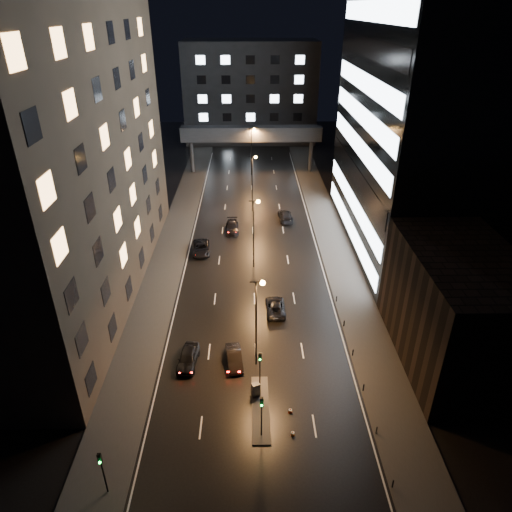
% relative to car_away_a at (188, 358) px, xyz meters
% --- Properties ---
extents(ground, '(160.00, 160.00, 0.00)m').
position_rel_car_away_a_xyz_m(ground, '(7.00, 31.83, -0.79)').
color(ground, black).
rests_on(ground, ground).
extents(sidewalk_left, '(5.00, 110.00, 0.15)m').
position_rel_car_away_a_xyz_m(sidewalk_left, '(-5.50, 26.83, -0.71)').
color(sidewalk_left, '#383533').
rests_on(sidewalk_left, ground).
extents(sidewalk_right, '(5.00, 110.00, 0.15)m').
position_rel_car_away_a_xyz_m(sidewalk_right, '(19.50, 26.83, -0.71)').
color(sidewalk_right, '#383533').
rests_on(sidewalk_right, ground).
extents(building_left, '(15.00, 48.00, 40.00)m').
position_rel_car_away_a_xyz_m(building_left, '(-15.50, 15.83, 19.21)').
color(building_left, '#2D2319').
rests_on(building_left, ground).
extents(building_right_low, '(10.00, 18.00, 12.00)m').
position_rel_car_away_a_xyz_m(building_right_low, '(27.00, 0.83, 5.21)').
color(building_right_low, black).
rests_on(building_right_low, ground).
extents(building_right_glass, '(20.00, 36.00, 45.00)m').
position_rel_car_away_a_xyz_m(building_right_glass, '(32.00, 27.83, 21.71)').
color(building_right_glass, black).
rests_on(building_right_glass, ground).
extents(building_far, '(34.00, 14.00, 25.00)m').
position_rel_car_away_a_xyz_m(building_far, '(7.00, 89.83, 11.71)').
color(building_far, '#333335').
rests_on(building_far, ground).
extents(skybridge, '(30.00, 3.00, 10.00)m').
position_rel_car_away_a_xyz_m(skybridge, '(7.00, 61.83, 7.55)').
color(skybridge, '#333335').
rests_on(skybridge, ground).
extents(median_island, '(1.60, 8.00, 0.15)m').
position_rel_car_away_a_xyz_m(median_island, '(7.30, -6.17, -0.71)').
color(median_island, '#383533').
rests_on(median_island, ground).
extents(traffic_signal_near, '(0.28, 0.34, 4.40)m').
position_rel_car_away_a_xyz_m(traffic_signal_near, '(7.30, -3.68, 2.31)').
color(traffic_signal_near, black).
rests_on(traffic_signal_near, median_island).
extents(traffic_signal_far, '(0.28, 0.34, 4.40)m').
position_rel_car_away_a_xyz_m(traffic_signal_far, '(7.30, -9.18, 2.31)').
color(traffic_signal_far, black).
rests_on(traffic_signal_far, median_island).
extents(traffic_signal_corner, '(0.28, 0.34, 4.40)m').
position_rel_car_away_a_xyz_m(traffic_signal_corner, '(-4.50, -14.18, 2.16)').
color(traffic_signal_corner, black).
rests_on(traffic_signal_corner, ground).
extents(bollard_row, '(0.12, 25.12, 0.90)m').
position_rel_car_away_a_xyz_m(bollard_row, '(17.20, -1.67, -0.34)').
color(bollard_row, black).
rests_on(bollard_row, ground).
extents(streetlight_near, '(1.45, 0.50, 10.15)m').
position_rel_car_away_a_xyz_m(streetlight_near, '(7.16, -0.17, 5.71)').
color(streetlight_near, black).
rests_on(streetlight_near, ground).
extents(streetlight_mid_a, '(1.45, 0.50, 10.15)m').
position_rel_car_away_a_xyz_m(streetlight_mid_a, '(7.16, 19.83, 5.71)').
color(streetlight_mid_a, black).
rests_on(streetlight_mid_a, ground).
extents(streetlight_mid_b, '(1.45, 0.50, 10.15)m').
position_rel_car_away_a_xyz_m(streetlight_mid_b, '(7.16, 39.83, 5.71)').
color(streetlight_mid_b, black).
rests_on(streetlight_mid_b, ground).
extents(streetlight_far, '(1.45, 0.50, 10.15)m').
position_rel_car_away_a_xyz_m(streetlight_far, '(7.16, 59.83, 5.71)').
color(streetlight_far, black).
rests_on(streetlight_far, ground).
extents(car_away_a, '(2.26, 4.76, 1.57)m').
position_rel_car_away_a_xyz_m(car_away_a, '(0.00, 0.00, 0.00)').
color(car_away_a, black).
rests_on(car_away_a, ground).
extents(car_away_b, '(2.04, 4.42, 1.40)m').
position_rel_car_away_a_xyz_m(car_away_b, '(4.75, 0.04, -0.08)').
color(car_away_b, black).
rests_on(car_away_b, ground).
extents(car_away_c, '(2.95, 5.58, 1.50)m').
position_rel_car_away_a_xyz_m(car_away_c, '(-0.82, 24.19, -0.04)').
color(car_away_c, black).
rests_on(car_away_c, ground).
extents(car_away_d, '(2.22, 5.13, 1.47)m').
position_rel_car_away_a_xyz_m(car_away_d, '(3.64, 31.59, -0.05)').
color(car_away_d, black).
rests_on(car_away_d, ground).
extents(car_toward_a, '(2.29, 4.87, 1.35)m').
position_rel_car_away_a_xyz_m(car_toward_a, '(9.46, 9.06, -0.11)').
color(car_toward_a, black).
rests_on(car_toward_a, ground).
extents(car_toward_b, '(2.53, 5.50, 1.56)m').
position_rel_car_away_a_xyz_m(car_toward_b, '(12.63, 35.83, -0.01)').
color(car_toward_b, black).
rests_on(car_toward_b, ground).
extents(utility_cabinet, '(0.89, 0.76, 1.36)m').
position_rel_car_away_a_xyz_m(utility_cabinet, '(6.90, -4.54, 0.04)').
color(utility_cabinet, '#464749').
rests_on(utility_cabinet, median_island).
extents(cone_a, '(0.47, 0.47, 0.50)m').
position_rel_car_away_a_xyz_m(cone_a, '(10.00, -6.61, -0.54)').
color(cone_a, red).
rests_on(cone_a, ground).
extents(cone_b, '(0.37, 0.37, 0.52)m').
position_rel_car_away_a_xyz_m(cone_b, '(10.00, -9.13, -0.53)').
color(cone_b, '#DA530B').
rests_on(cone_b, ground).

